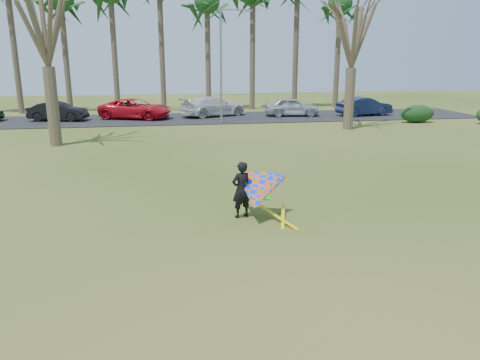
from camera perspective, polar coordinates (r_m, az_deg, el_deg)
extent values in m
plane|color=#204910|center=(12.63, 1.51, -7.14)|extent=(100.00, 100.00, 0.00)
cube|color=black|center=(36.86, -5.98, 7.47)|extent=(46.00, 7.00, 0.06)
cylinder|color=#453829|center=(44.08, -25.80, 14.07)|extent=(0.48, 0.48, 10.40)
cylinder|color=#47392B|center=(43.19, -20.46, 13.67)|extent=(0.48, 0.48, 9.00)
cylinder|color=brown|center=(42.65, -15.05, 14.55)|extent=(0.48, 0.48, 9.70)
cylinder|color=#4B3C2D|center=(42.49, -9.52, 15.32)|extent=(0.48, 0.48, 10.40)
cylinder|color=#4D402E|center=(42.70, -3.93, 14.54)|extent=(0.48, 0.48, 9.00)
ellipsoid|color=#18441B|center=(42.95, -4.05, 20.95)|extent=(4.84, 4.84, 3.08)
cylinder|color=#4C3C2D|center=(43.29, 1.53, 15.03)|extent=(0.48, 0.48, 9.70)
cylinder|color=#453729|center=(44.23, 6.81, 15.39)|extent=(0.48, 0.48, 10.40)
cylinder|color=#46392A|center=(45.50, 11.78, 14.29)|extent=(0.48, 0.48, 9.00)
ellipsoid|color=#1A4217|center=(45.72, 12.12, 20.31)|extent=(4.84, 4.84, 3.08)
cylinder|color=brown|center=(27.23, -21.88, 8.28)|extent=(0.64, 0.64, 4.20)
cylinder|color=#4C3C2D|center=(32.06, 13.19, 9.60)|extent=(0.64, 0.64, 3.99)
cylinder|color=gray|center=(33.77, -2.34, 13.63)|extent=(0.16, 0.16, 8.00)
cylinder|color=gray|center=(34.04, -0.64, 20.05)|extent=(2.00, 0.10, 0.10)
cube|color=gray|center=(34.20, 1.13, 19.94)|extent=(0.40, 0.18, 0.12)
ellipsoid|color=#123313|center=(36.89, 20.80, 7.56)|extent=(2.57, 1.16, 1.28)
imported|color=black|center=(37.58, -21.31, 7.81)|extent=(4.44, 2.28, 1.39)
imported|color=red|center=(37.13, -12.65, 8.47)|extent=(5.98, 4.29, 1.51)
imported|color=silver|center=(37.91, -3.27, 8.96)|extent=(5.80, 4.18, 1.56)
imported|color=#A9ADB7|center=(38.18, 6.34, 8.88)|extent=(4.50, 2.24, 1.47)
imported|color=#162043|center=(39.52, 14.92, 8.68)|extent=(4.69, 2.29, 1.48)
imported|color=black|center=(14.00, 0.16, -1.19)|extent=(0.73, 0.60, 1.72)
cone|color=#0543FF|center=(13.85, 2.17, -1.43)|extent=(2.13, 2.39, 2.02)
cube|color=#0CBF19|center=(13.81, 2.72, -1.69)|extent=(0.62, 0.60, 0.24)
cube|color=yellow|center=(13.90, 4.66, -5.02)|extent=(0.85, 1.66, 0.28)
cube|color=yellow|center=(14.13, 5.25, -4.70)|extent=(0.56, 1.76, 0.22)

